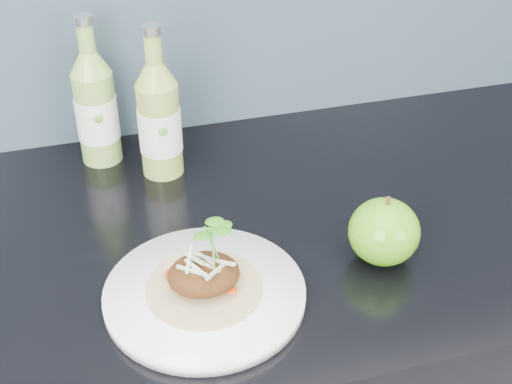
% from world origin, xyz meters
% --- Properties ---
extents(dinner_plate, '(0.31, 0.31, 0.02)m').
position_xyz_m(dinner_plate, '(-0.03, 1.56, 0.91)').
color(dinner_plate, white).
rests_on(dinner_plate, kitchen_counter).
extents(pork_taco, '(0.14, 0.14, 0.09)m').
position_xyz_m(pork_taco, '(-0.03, 1.56, 0.94)').
color(pork_taco, tan).
rests_on(pork_taco, dinner_plate).
extents(green_apple, '(0.12, 0.12, 0.09)m').
position_xyz_m(green_apple, '(0.21, 1.58, 0.94)').
color(green_apple, '#398D0F').
rests_on(green_apple, kitchen_counter).
extents(cider_bottle_left, '(0.07, 0.07, 0.23)m').
position_xyz_m(cider_bottle_left, '(-0.11, 1.92, 0.99)').
color(cider_bottle_left, '#83B049').
rests_on(cider_bottle_left, kitchen_counter).
extents(cider_bottle_right, '(0.07, 0.07, 0.23)m').
position_xyz_m(cider_bottle_right, '(-0.03, 1.86, 0.99)').
color(cider_bottle_right, '#94A645').
rests_on(cider_bottle_right, kitchen_counter).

